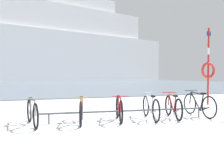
% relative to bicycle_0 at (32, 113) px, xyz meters
% --- Properties ---
extents(ground, '(80.00, 132.00, 0.08)m').
position_rel_bicycle_0_xyz_m(ground, '(1.94, 51.04, -0.38)').
color(ground, silver).
extents(bike_rack, '(5.12, 0.53, 0.31)m').
position_rel_bicycle_0_xyz_m(bike_rack, '(2.73, -0.14, -0.07)').
color(bike_rack, '#4C5156').
rests_on(bike_rack, ground).
extents(bicycle_0, '(0.46, 1.64, 0.76)m').
position_rel_bicycle_0_xyz_m(bicycle_0, '(0.00, 0.00, 0.00)').
color(bicycle_0, black).
rests_on(bicycle_0, ground).
extents(bicycle_1, '(0.55, 1.60, 0.76)m').
position_rel_bicycle_0_xyz_m(bicycle_1, '(1.28, -0.11, 0.00)').
color(bicycle_1, black).
rests_on(bicycle_1, ground).
extents(bicycle_2, '(0.57, 1.58, 0.76)m').
position_rel_bicycle_0_xyz_m(bicycle_2, '(2.38, -0.15, 0.00)').
color(bicycle_2, black).
rests_on(bicycle_2, ground).
extents(bicycle_3, '(0.54, 1.73, 0.78)m').
position_rel_bicycle_0_xyz_m(bicycle_3, '(3.38, -0.20, 0.01)').
color(bicycle_3, black).
rests_on(bicycle_3, ground).
extents(bicycle_4, '(0.62, 1.64, 0.77)m').
position_rel_bicycle_0_xyz_m(bicycle_4, '(4.15, -0.24, 0.00)').
color(bicycle_4, black).
rests_on(bicycle_4, ground).
extents(bicycle_5, '(0.46, 1.70, 0.82)m').
position_rel_bicycle_0_xyz_m(bicycle_5, '(5.12, -0.25, 0.03)').
color(bicycle_5, black).
rests_on(bicycle_5, ground).
extents(rescue_post, '(0.75, 0.11, 3.46)m').
position_rel_bicycle_0_xyz_m(rescue_post, '(7.61, 2.13, 1.30)').
color(rescue_post, red).
rests_on(rescue_post, ground).
extents(ferry_ship, '(56.75, 25.38, 29.41)m').
position_rel_bicycle_0_xyz_m(ferry_ship, '(12.46, 61.62, 9.52)').
color(ferry_ship, white).
rests_on(ferry_ship, ground).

